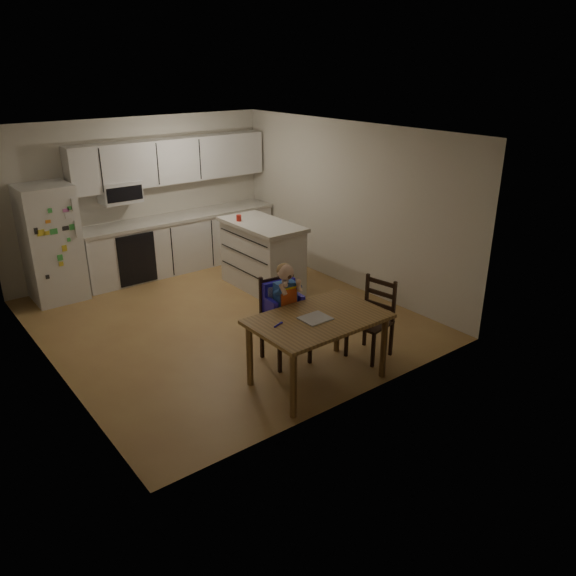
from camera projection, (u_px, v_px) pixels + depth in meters
The scene contains 10 objects.
room at pixel (202, 224), 7.59m from camera, with size 4.52×5.01×2.51m.
refrigerator at pixel (51, 243), 8.09m from camera, with size 0.72×0.70×1.70m, color silver.
kitchen_run at pixel (177, 218), 9.31m from camera, with size 3.37×0.62×2.15m.
kitchen_island at pixel (262, 255), 8.61m from camera, with size 0.74×1.41×1.04m.
red_cup at pixel (239, 218), 8.48m from camera, with size 0.08×0.08×0.10m, color red.
dining_table at pixel (318, 326), 5.99m from camera, with size 1.44×0.92×0.77m.
napkin at pixel (315, 318), 5.91m from camera, with size 0.30×0.26×0.01m, color #BBBBC1.
toddler_spoon at pixel (278, 325), 5.76m from camera, with size 0.02×0.02×0.12m, color #281DCD.
chair_booster at pixel (283, 302), 6.43m from camera, with size 0.50×0.50×1.21m.
chair_side at pixel (375, 312), 6.62m from camera, with size 0.49×0.49×0.95m.
Camera 1 is at (-3.58, -6.06, 3.30)m, focal length 35.00 mm.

